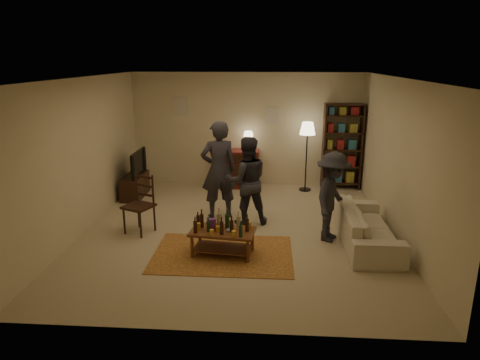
# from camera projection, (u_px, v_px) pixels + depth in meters

# --- Properties ---
(floor) EXTENTS (6.00, 6.00, 0.00)m
(floor) POSITION_uv_depth(u_px,v_px,m) (238.00, 230.00, 7.77)
(floor) COLOR #C6B793
(floor) RESTS_ON ground
(room_shell) EXTENTS (6.00, 6.00, 6.00)m
(room_shell) POSITION_uv_depth(u_px,v_px,m) (220.00, 110.00, 10.17)
(room_shell) COLOR beige
(room_shell) RESTS_ON ground
(rug) EXTENTS (2.20, 1.50, 0.01)m
(rug) POSITION_uv_depth(u_px,v_px,m) (223.00, 254.00, 6.83)
(rug) COLOR maroon
(rug) RESTS_ON ground
(coffee_table) EXTENTS (1.06, 0.67, 0.75)m
(coffee_table) POSITION_uv_depth(u_px,v_px,m) (222.00, 232.00, 6.73)
(coffee_table) COLOR brown
(coffee_table) RESTS_ON ground
(dining_chair) EXTENTS (0.61, 0.61, 1.07)m
(dining_chair) POSITION_uv_depth(u_px,v_px,m) (141.00, 201.00, 7.59)
(dining_chair) COLOR #321B10
(dining_chair) RESTS_ON ground
(tv_stand) EXTENTS (0.40, 1.00, 1.06)m
(tv_stand) POSITION_uv_depth(u_px,v_px,m) (135.00, 180.00, 9.55)
(tv_stand) COLOR #321B10
(tv_stand) RESTS_ON ground
(dresser) EXTENTS (1.00, 0.50, 1.36)m
(dresser) POSITION_uv_depth(u_px,v_px,m) (238.00, 168.00, 10.26)
(dresser) COLOR maroon
(dresser) RESTS_ON ground
(bookshelf) EXTENTS (0.90, 0.34, 2.02)m
(bookshelf) POSITION_uv_depth(u_px,v_px,m) (342.00, 146.00, 10.01)
(bookshelf) COLOR #321B10
(bookshelf) RESTS_ON ground
(floor_lamp) EXTENTS (0.36, 0.36, 1.61)m
(floor_lamp) POSITION_uv_depth(u_px,v_px,m) (307.00, 133.00, 9.74)
(floor_lamp) COLOR black
(floor_lamp) RESTS_ON ground
(sofa) EXTENTS (0.81, 2.08, 0.61)m
(sofa) POSITION_uv_depth(u_px,v_px,m) (367.00, 226.00, 7.16)
(sofa) COLOR beige
(sofa) RESTS_ON ground
(person_left) EXTENTS (0.80, 0.66, 1.90)m
(person_left) POSITION_uv_depth(u_px,v_px,m) (219.00, 170.00, 8.19)
(person_left) COLOR #2B2A32
(person_left) RESTS_ON ground
(person_right) EXTENTS (0.93, 0.79, 1.66)m
(person_right) POSITION_uv_depth(u_px,v_px,m) (247.00, 181.00, 7.89)
(person_right) COLOR #2A2A32
(person_right) RESTS_ON ground
(person_by_sofa) EXTENTS (0.92, 1.14, 1.54)m
(person_by_sofa) POSITION_uv_depth(u_px,v_px,m) (332.00, 197.00, 7.17)
(person_by_sofa) COLOR #292931
(person_by_sofa) RESTS_ON ground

